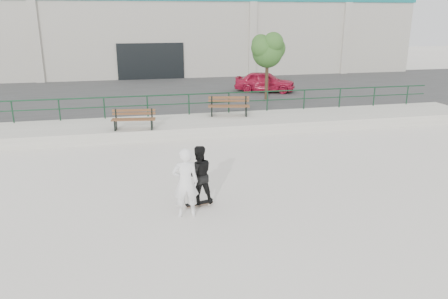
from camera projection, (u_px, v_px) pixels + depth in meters
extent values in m
plane|color=silver|center=(211.00, 223.00, 11.28)|extent=(120.00, 120.00, 0.00)
cube|color=beige|center=(172.00, 127.00, 20.07)|extent=(30.00, 3.00, 0.50)
cube|color=#3A3A3A|center=(158.00, 95.00, 28.00)|extent=(60.00, 14.00, 0.50)
cylinder|color=#163E26|center=(168.00, 95.00, 20.92)|extent=(28.00, 0.06, 0.06)
cylinder|color=#163E26|center=(168.00, 104.00, 21.05)|extent=(28.00, 0.05, 0.05)
cylinder|color=#163E26|center=(13.00, 112.00, 19.60)|extent=(0.06, 0.06, 1.00)
cylinder|color=#163E26|center=(59.00, 110.00, 20.02)|extent=(0.06, 0.06, 1.00)
cylinder|color=#163E26|center=(104.00, 108.00, 20.44)|extent=(0.06, 0.06, 1.00)
cylinder|color=#163E26|center=(148.00, 106.00, 20.85)|extent=(0.06, 0.06, 1.00)
cylinder|color=#163E26|center=(189.00, 104.00, 21.27)|extent=(0.06, 0.06, 1.00)
cylinder|color=#163E26|center=(229.00, 103.00, 21.69)|extent=(0.06, 0.06, 1.00)
cylinder|color=#163E26|center=(267.00, 101.00, 22.11)|extent=(0.06, 0.06, 1.00)
cylinder|color=#163E26|center=(304.00, 100.00, 22.52)|extent=(0.06, 0.06, 1.00)
cylinder|color=#163E26|center=(340.00, 98.00, 22.94)|extent=(0.06, 0.06, 1.00)
cylinder|color=#163E26|center=(374.00, 97.00, 23.36)|extent=(0.06, 0.06, 1.00)
cylinder|color=#163E26|center=(407.00, 95.00, 23.77)|extent=(0.06, 0.06, 1.00)
cube|color=#BBB8A8|center=(144.00, 29.00, 39.97)|extent=(44.00, 16.00, 8.00)
cube|color=black|center=(151.00, 65.00, 33.16)|extent=(5.00, 0.15, 3.20)
cube|color=#BBB8A8|center=(36.00, 46.00, 31.00)|extent=(0.60, 0.25, 6.20)
cube|color=#BBB8A8|center=(253.00, 43.00, 34.34)|extent=(0.60, 0.25, 6.20)
cube|color=#BBB8A8|center=(346.00, 42.00, 36.01)|extent=(0.60, 0.25, 6.20)
cube|color=brown|center=(133.00, 120.00, 18.31)|extent=(1.83, 0.37, 0.04)
cube|color=brown|center=(133.00, 119.00, 18.48)|extent=(1.83, 0.37, 0.04)
cube|color=brown|center=(134.00, 118.00, 18.66)|extent=(1.83, 0.37, 0.04)
cube|color=brown|center=(134.00, 114.00, 18.68)|extent=(1.82, 0.29, 0.10)
cube|color=brown|center=(134.00, 110.00, 18.64)|extent=(1.82, 0.29, 0.10)
cube|color=black|center=(116.00, 125.00, 18.49)|extent=(0.13, 0.51, 0.43)
cube|color=black|center=(116.00, 114.00, 18.62)|extent=(0.07, 0.06, 0.43)
cube|color=black|center=(152.00, 124.00, 18.61)|extent=(0.13, 0.51, 0.43)
cube|color=black|center=(152.00, 113.00, 18.74)|extent=(0.07, 0.06, 0.43)
cube|color=brown|center=(229.00, 107.00, 20.84)|extent=(1.97, 0.54, 0.04)
cube|color=brown|center=(229.00, 106.00, 21.03)|extent=(1.97, 0.54, 0.04)
cube|color=brown|center=(229.00, 105.00, 21.22)|extent=(1.97, 0.54, 0.04)
cube|color=brown|center=(229.00, 101.00, 21.24)|extent=(1.95, 0.46, 0.11)
cube|color=brown|center=(229.00, 98.00, 21.19)|extent=(1.95, 0.46, 0.11)
cube|color=black|center=(212.00, 111.00, 21.09)|extent=(0.18, 0.55, 0.46)
cube|color=black|center=(212.00, 101.00, 21.23)|extent=(0.08, 0.07, 0.46)
cube|color=black|center=(246.00, 111.00, 21.11)|extent=(0.18, 0.55, 0.46)
cube|color=black|center=(246.00, 101.00, 21.25)|extent=(0.08, 0.07, 0.46)
cylinder|color=#4C3A26|center=(267.00, 79.00, 25.07)|extent=(0.19, 0.19, 2.28)
sphere|color=#2A6224|center=(267.00, 52.00, 24.62)|extent=(1.71, 1.71, 1.71)
sphere|color=#2A6224|center=(274.00, 49.00, 24.93)|extent=(1.33, 1.33, 1.33)
sphere|color=#2A6224|center=(262.00, 48.00, 24.28)|extent=(1.24, 1.24, 1.24)
sphere|color=#2A6224|center=(273.00, 42.00, 24.14)|extent=(1.14, 1.14, 1.14)
sphere|color=#2A6224|center=(261.00, 44.00, 24.78)|extent=(1.05, 1.05, 1.05)
imported|color=#B41636|center=(265.00, 82.00, 27.70)|extent=(4.07, 2.93, 1.29)
cube|color=black|center=(199.00, 203.00, 12.29)|extent=(0.81, 0.38, 0.02)
cube|color=brown|center=(199.00, 203.00, 12.29)|extent=(0.81, 0.38, 0.01)
cube|color=#A8A8AD|center=(191.00, 206.00, 12.19)|extent=(0.10, 0.17, 0.03)
cube|color=#A8A8AD|center=(208.00, 203.00, 12.41)|extent=(0.10, 0.17, 0.03)
cylinder|color=beige|center=(192.00, 208.00, 12.11)|extent=(0.06, 0.04, 0.06)
cylinder|color=beige|center=(189.00, 205.00, 12.28)|extent=(0.06, 0.04, 0.06)
cylinder|color=beige|center=(209.00, 204.00, 12.33)|extent=(0.06, 0.04, 0.06)
cylinder|color=beige|center=(206.00, 202.00, 12.50)|extent=(0.06, 0.04, 0.06)
imported|color=black|center=(199.00, 175.00, 12.04)|extent=(0.86, 0.70, 1.67)
imported|color=white|center=(185.00, 183.00, 11.42)|extent=(0.71, 0.49, 1.89)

